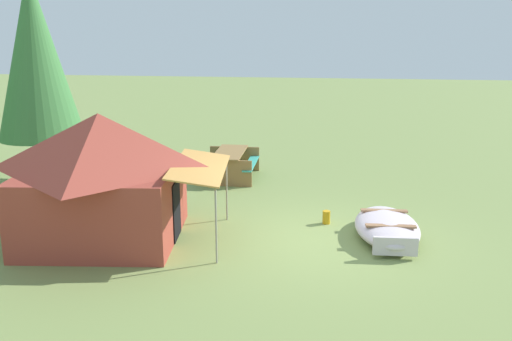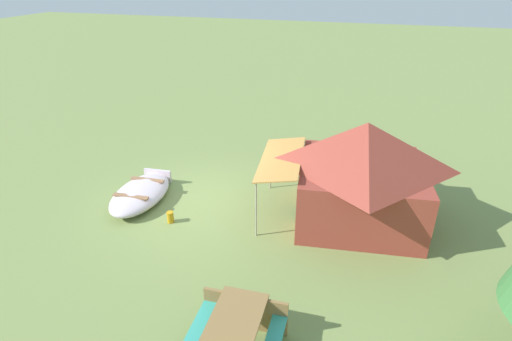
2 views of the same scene
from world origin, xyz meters
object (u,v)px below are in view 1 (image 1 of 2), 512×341
object	(u,v)px
picnic_table	(230,161)
pine_tree_back_right	(36,56)
canvas_cabin_tent	(103,175)
cooler_box	(149,230)
fuel_can	(326,217)
beached_rowboat	(387,227)

from	to	relation	value
picnic_table	pine_tree_back_right	bearing A→B (deg)	105.01
canvas_cabin_tent	picnic_table	distance (m)	5.33
picnic_table	canvas_cabin_tent	bearing A→B (deg)	162.55
cooler_box	fuel_can	world-z (taller)	cooler_box
cooler_box	canvas_cabin_tent	bearing A→B (deg)	94.90
beached_rowboat	picnic_table	xyz separation A→B (m)	(4.18, 4.08, 0.25)
beached_rowboat	canvas_cabin_tent	bearing A→B (deg)	98.43
picnic_table	pine_tree_back_right	xyz separation A→B (m)	(-1.32, 4.91, 2.97)
canvas_cabin_tent	cooler_box	xyz separation A→B (m)	(0.08, -0.88, -1.15)
canvas_cabin_tent	fuel_can	world-z (taller)	canvas_cabin_tent
picnic_table	cooler_box	size ratio (longest dim) A/B	3.90
cooler_box	fuel_can	xyz separation A→B (m)	(1.45, -3.54, -0.04)
canvas_cabin_tent	pine_tree_back_right	size ratio (longest dim) A/B	0.76
cooler_box	pine_tree_back_right	xyz separation A→B (m)	(3.62, 4.22, 3.28)
fuel_can	pine_tree_back_right	bearing A→B (deg)	74.33
cooler_box	pine_tree_back_right	bearing A→B (deg)	49.35
canvas_cabin_tent	picnic_table	bearing A→B (deg)	-17.45
picnic_table	fuel_can	distance (m)	4.52
beached_rowboat	fuel_can	world-z (taller)	beached_rowboat
beached_rowboat	fuel_can	xyz separation A→B (m)	(0.69, 1.24, -0.10)
canvas_cabin_tent	cooler_box	world-z (taller)	canvas_cabin_tent
canvas_cabin_tent	cooler_box	size ratio (longest dim) A/B	8.32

